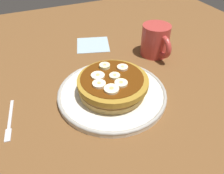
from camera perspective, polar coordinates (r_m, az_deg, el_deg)
name	(u,v)px	position (r cm, az deg, el deg)	size (l,w,h in cm)	color
ground_plane	(112,100)	(59.11, 0.00, -3.26)	(140.00, 140.00, 3.00)	brown
plate	(112,93)	(57.52, 0.00, -1.51)	(27.75, 27.75, 1.66)	silver
pancake_stack	(112,85)	(55.67, -0.01, 0.56)	(17.61, 17.39, 4.47)	tan
banana_slice_0	(114,75)	(54.86, 0.48, 3.06)	(2.67, 2.67, 0.79)	#EDEBB6
banana_slice_1	(98,76)	(54.80, -3.61, 2.86)	(3.37, 3.37, 0.69)	#F8F0C2
banana_slice_2	(121,83)	(52.31, 2.31, 0.93)	(3.09, 3.09, 0.77)	#F8EDBA
banana_slice_3	(99,84)	(52.04, -3.30, 0.72)	(3.15, 3.15, 0.85)	#FEEAC5
banana_slice_4	(106,66)	(57.88, -1.57, 5.37)	(2.74, 2.74, 1.06)	#ECF3B3
banana_slice_5	(122,68)	(57.47, 2.68, 4.91)	(2.79, 2.79, 0.82)	#FBE2BB
banana_slice_6	(111,89)	(50.56, -0.14, -0.59)	(3.46, 3.46, 0.80)	#FAECBF
coffee_mug	(156,40)	(73.57, 11.10, 11.56)	(12.57, 8.80, 9.87)	#B23833
napkin	(93,45)	(80.39, -4.86, 10.68)	(11.00, 11.00, 0.30)	#99B2BF
fork	(10,122)	(56.41, -24.57, -7.97)	(12.99, 2.98, 0.50)	silver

